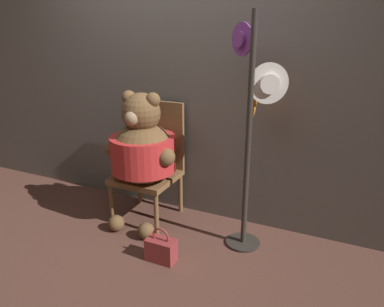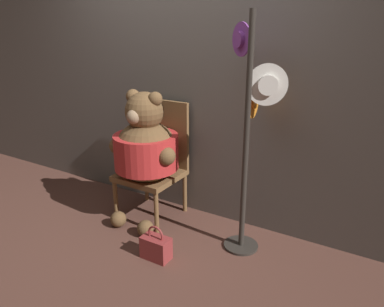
{
  "view_description": "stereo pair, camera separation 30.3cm",
  "coord_description": "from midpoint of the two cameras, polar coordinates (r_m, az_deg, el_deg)",
  "views": [
    {
      "loc": [
        1.51,
        -2.38,
        1.75
      ],
      "look_at": [
        0.3,
        0.22,
        0.73
      ],
      "focal_mm": 35.0,
      "sensor_mm": 36.0,
      "label": 1
    },
    {
      "loc": [
        1.77,
        -2.24,
        1.75
      ],
      "look_at": [
        0.3,
        0.22,
        0.73
      ],
      "focal_mm": 35.0,
      "sensor_mm": 36.0,
      "label": 2
    }
  ],
  "objects": [
    {
      "name": "chair",
      "position": [
        3.48,
        -8.67,
        -1.1
      ],
      "size": [
        0.52,
        0.52,
        1.06
      ],
      "color": "brown",
      "rests_on": "ground_plane"
    },
    {
      "name": "ground_plane",
      "position": [
        3.33,
        -9.1,
        -12.36
      ],
      "size": [
        14.0,
        14.0,
        0.0
      ],
      "primitive_type": "plane",
      "color": "brown"
    },
    {
      "name": "hat_display_rack",
      "position": [
        2.82,
        6.09,
        4.74
      ],
      "size": [
        0.44,
        0.43,
        1.83
      ],
      "color": "#332D28",
      "rests_on": "ground_plane"
    },
    {
      "name": "wall_back",
      "position": [
        3.39,
        -4.24,
        13.06
      ],
      "size": [
        8.0,
        0.1,
        2.73
      ],
      "color": "#66605B",
      "rests_on": "ground_plane"
    },
    {
      "name": "handbag_on_ground",
      "position": [
        2.97,
        -7.74,
        -14.33
      ],
      "size": [
        0.23,
        0.13,
        0.28
      ],
      "color": "maroon",
      "rests_on": "ground_plane"
    },
    {
      "name": "teddy_bear",
      "position": [
        3.26,
        -10.21,
        0.59
      ],
      "size": [
        0.68,
        0.6,
        1.2
      ],
      "color": "brown",
      "rests_on": "ground_plane"
    }
  ]
}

